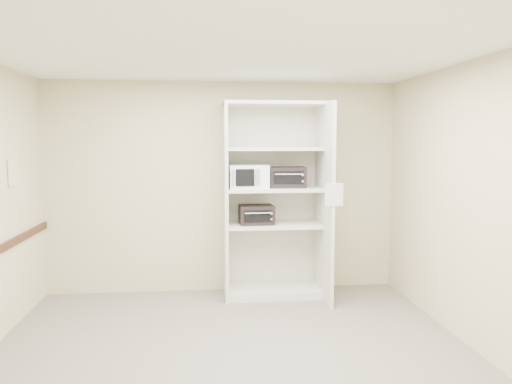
{
  "coord_description": "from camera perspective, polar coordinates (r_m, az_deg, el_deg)",
  "views": [
    {
      "loc": [
        -0.25,
        -4.42,
        1.94
      ],
      "look_at": [
        0.37,
        1.45,
        1.34
      ],
      "focal_mm": 35.0,
      "sensor_mm": 36.0,
      "label": 1
    }
  ],
  "objects": [
    {
      "name": "shelving_unit",
      "position": [
        6.25,
        2.44,
        -1.66
      ],
      "size": [
        1.24,
        0.92,
        2.42
      ],
      "color": "silver",
      "rests_on": "floor"
    },
    {
      "name": "wall_back",
      "position": [
        6.46,
        -3.79,
        0.53
      ],
      "size": [
        4.5,
        0.02,
        2.7
      ],
      "primitive_type": "cube",
      "color": "beige",
      "rests_on": "ground"
    },
    {
      "name": "toaster_oven_lower",
      "position": [
        6.2,
        0.04,
        -2.6
      ],
      "size": [
        0.43,
        0.33,
        0.23
      ],
      "primitive_type": "cube",
      "rotation": [
        0.0,
        0.0,
        0.04
      ],
      "color": "black",
      "rests_on": "shelving_unit"
    },
    {
      "name": "floor",
      "position": [
        4.84,
        -2.69,
        -17.87
      ],
      "size": [
        4.5,
        4.0,
        0.01
      ],
      "primitive_type": "cube",
      "color": "slate",
      "rests_on": "ground"
    },
    {
      "name": "wall_front",
      "position": [
        2.51,
        -0.12,
        -7.87
      ],
      "size": [
        4.5,
        0.02,
        2.7
      ],
      "primitive_type": "cube",
      "color": "beige",
      "rests_on": "ground"
    },
    {
      "name": "wall_right",
      "position": [
        5.12,
        23.27,
        -1.32
      ],
      "size": [
        0.02,
        4.0,
        2.7
      ],
      "primitive_type": "cube",
      "color": "beige",
      "rests_on": "ground"
    },
    {
      "name": "paper_sign",
      "position": [
        5.73,
        8.93,
        -0.29
      ],
      "size": [
        0.2,
        0.01,
        0.26
      ],
      "primitive_type": "cube",
      "rotation": [
        0.0,
        0.0,
        -0.05
      ],
      "color": "white",
      "rests_on": "shelving_unit"
    },
    {
      "name": "wall_poster",
      "position": [
        5.79,
        -26.11,
        1.97
      ],
      "size": [
        0.01,
        0.2,
        0.28
      ],
      "primitive_type": "cube",
      "color": "silver",
      "rests_on": "wall_left"
    },
    {
      "name": "toaster_oven_upper",
      "position": [
        6.25,
        3.61,
        1.71
      ],
      "size": [
        0.46,
        0.36,
        0.26
      ],
      "primitive_type": "cube",
      "rotation": [
        0.0,
        0.0,
        -0.07
      ],
      "color": "black",
      "rests_on": "shelving_unit"
    },
    {
      "name": "microwave",
      "position": [
        6.13,
        -0.91,
        1.79
      ],
      "size": [
        0.49,
        0.38,
        0.29
      ],
      "primitive_type": "cube",
      "rotation": [
        0.0,
        0.0,
        0.05
      ],
      "color": "white",
      "rests_on": "shelving_unit"
    },
    {
      "name": "ceiling",
      "position": [
        4.5,
        -2.86,
        15.5
      ],
      "size": [
        4.5,
        4.0,
        0.01
      ],
      "primitive_type": "cube",
      "color": "white"
    }
  ]
}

